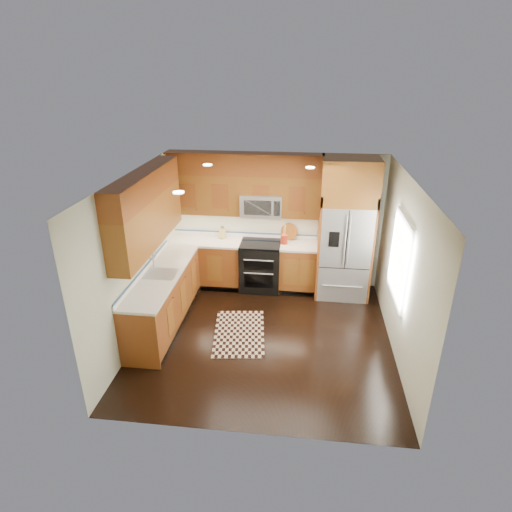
# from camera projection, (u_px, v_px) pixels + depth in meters

# --- Properties ---
(ground) EXTENTS (4.00, 4.00, 0.00)m
(ground) POSITION_uv_depth(u_px,v_px,m) (264.00, 337.00, 6.92)
(ground) COLOR black
(ground) RESTS_ON ground
(wall_back) EXTENTS (4.00, 0.02, 2.60)m
(wall_back) POSITION_uv_depth(u_px,v_px,m) (275.00, 220.00, 8.20)
(wall_back) COLOR beige
(wall_back) RESTS_ON ground
(wall_left) EXTENTS (0.02, 4.00, 2.60)m
(wall_left) POSITION_uv_depth(u_px,v_px,m) (136.00, 258.00, 6.60)
(wall_left) COLOR beige
(wall_left) RESTS_ON ground
(wall_right) EXTENTS (0.02, 4.00, 2.60)m
(wall_right) POSITION_uv_depth(u_px,v_px,m) (403.00, 271.00, 6.17)
(wall_right) COLOR beige
(wall_right) RESTS_ON ground
(window) EXTENTS (0.04, 1.10, 1.30)m
(window) POSITION_uv_depth(u_px,v_px,m) (400.00, 259.00, 6.31)
(window) COLOR white
(window) RESTS_ON ground
(base_cabinets) EXTENTS (2.85, 3.00, 0.90)m
(base_cabinets) POSITION_uv_depth(u_px,v_px,m) (202.00, 282.00, 7.68)
(base_cabinets) COLOR brown
(base_cabinets) RESTS_ON ground
(countertop) EXTENTS (2.86, 3.01, 0.04)m
(countertop) POSITION_uv_depth(u_px,v_px,m) (210.00, 256.00, 7.58)
(countertop) COLOR beige
(countertop) RESTS_ON base_cabinets
(upper_cabinets) EXTENTS (2.85, 3.00, 1.15)m
(upper_cabinets) POSITION_uv_depth(u_px,v_px,m) (204.00, 195.00, 7.20)
(upper_cabinets) COLOR brown
(upper_cabinets) RESTS_ON ground
(range) EXTENTS (0.76, 0.67, 0.95)m
(range) POSITION_uv_depth(u_px,v_px,m) (260.00, 266.00, 8.26)
(range) COLOR black
(range) RESTS_ON ground
(microwave) EXTENTS (0.76, 0.40, 0.42)m
(microwave) POSITION_uv_depth(u_px,v_px,m) (261.00, 205.00, 7.90)
(microwave) COLOR #B2B2B7
(microwave) RESTS_ON ground
(refrigerator) EXTENTS (0.98, 0.75, 2.60)m
(refrigerator) POSITION_uv_depth(u_px,v_px,m) (346.00, 230.00, 7.72)
(refrigerator) COLOR #B2B2B7
(refrigerator) RESTS_ON ground
(sink_faucet) EXTENTS (0.54, 0.44, 0.37)m
(sink_faucet) POSITION_uv_depth(u_px,v_px,m) (160.00, 270.00, 6.91)
(sink_faucet) COLOR #B2B2B7
(sink_faucet) RESTS_ON countertop
(rug) EXTENTS (0.96, 1.43, 0.01)m
(rug) POSITION_uv_depth(u_px,v_px,m) (239.00, 333.00, 7.01)
(rug) COLOR black
(rug) RESTS_ON ground
(knife_block) EXTENTS (0.11, 0.14, 0.25)m
(knife_block) POSITION_uv_depth(u_px,v_px,m) (223.00, 233.00, 8.29)
(knife_block) COLOR tan
(knife_block) RESTS_ON countertop
(utensil_crock) EXTENTS (0.17, 0.17, 0.37)m
(utensil_crock) POSITION_uv_depth(u_px,v_px,m) (284.00, 237.00, 8.01)
(utensil_crock) COLOR #9E2813
(utensil_crock) RESTS_ON countertop
(cutting_board) EXTENTS (0.42, 0.42, 0.02)m
(cutting_board) POSITION_uv_depth(u_px,v_px,m) (289.00, 239.00, 8.26)
(cutting_board) COLOR brown
(cutting_board) RESTS_ON countertop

